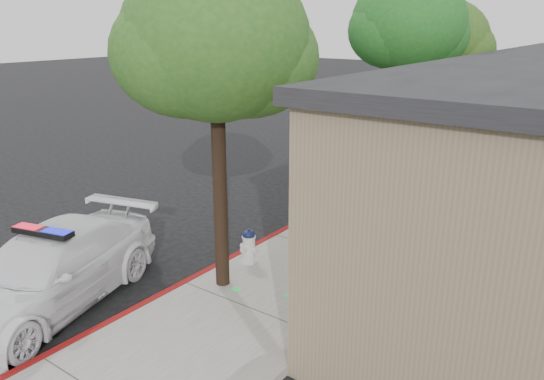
{
  "coord_description": "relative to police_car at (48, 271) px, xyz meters",
  "views": [
    {
      "loc": [
        6.94,
        -6.49,
        5.01
      ],
      "look_at": [
        0.1,
        2.86,
        1.31
      ],
      "focal_mm": 35.05,
      "sensor_mm": 36.0,
      "label": 1
    }
  ],
  "objects": [
    {
      "name": "fire_hydrant",
      "position": [
        1.99,
        3.31,
        -0.18
      ],
      "size": [
        0.43,
        0.37,
        0.75
      ],
      "rotation": [
        0.0,
        0.0,
        -0.05
      ],
      "color": "silver",
      "rests_on": "sidewalk"
    },
    {
      "name": "red_curb",
      "position": [
        1.51,
        4.87,
        -0.62
      ],
      "size": [
        0.14,
        60.0,
        0.16
      ],
      "primitive_type": "cube",
      "color": "maroon",
      "rests_on": "ground"
    },
    {
      "name": "ground",
      "position": [
        1.45,
        1.87,
        -0.7
      ],
      "size": [
        120.0,
        120.0,
        0.0
      ],
      "primitive_type": "plane",
      "color": "black",
      "rests_on": "ground"
    },
    {
      "name": "police_car",
      "position": [
        0.0,
        0.0,
        0.0
      ],
      "size": [
        3.17,
        5.18,
        1.52
      ],
      "rotation": [
        0.0,
        0.0,
        0.27
      ],
      "color": "white",
      "rests_on": "ground"
    },
    {
      "name": "sidewalk",
      "position": [
        3.05,
        4.87,
        -0.63
      ],
      "size": [
        3.2,
        60.0,
        0.15
      ],
      "primitive_type": "cube",
      "color": "gray",
      "rests_on": "ground"
    },
    {
      "name": "street_tree_far",
      "position": [
        2.58,
        12.2,
        3.62
      ],
      "size": [
        3.14,
        2.93,
        5.55
      ],
      "rotation": [
        0.0,
        0.0,
        -0.12
      ],
      "color": "black",
      "rests_on": "sidewalk"
    },
    {
      "name": "street_tree_mid",
      "position": [
        2.24,
        10.34,
        4.11
      ],
      "size": [
        3.24,
        3.37,
        6.19
      ],
      "rotation": [
        0.0,
        0.0,
        0.37
      ],
      "color": "black",
      "rests_on": "sidewalk"
    },
    {
      "name": "street_tree_near",
      "position": [
        2.17,
        2.29,
        3.86
      ],
      "size": [
        3.23,
        3.36,
        5.92
      ],
      "rotation": [
        0.0,
        0.0,
        0.37
      ],
      "color": "black",
      "rests_on": "sidewalk"
    }
  ]
}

